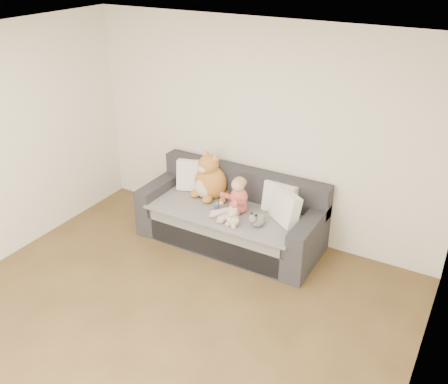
% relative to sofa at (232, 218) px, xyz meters
% --- Properties ---
extents(room_shell, '(5.00, 5.00, 5.00)m').
position_rel_sofa_xyz_m(room_shell, '(0.13, -1.64, 0.99)').
color(room_shell, brown).
rests_on(room_shell, ground).
extents(sofa, '(2.20, 0.94, 0.85)m').
position_rel_sofa_xyz_m(sofa, '(0.00, 0.00, 0.00)').
color(sofa, '#27272C').
rests_on(sofa, ground).
extents(cushion_left, '(0.46, 0.32, 0.40)m').
position_rel_sofa_xyz_m(cushion_left, '(-0.64, 0.16, 0.36)').
color(cushion_left, white).
rests_on(cushion_left, sofa).
extents(cushion_right_back, '(0.41, 0.21, 0.37)m').
position_rel_sofa_xyz_m(cushion_right_back, '(0.55, 0.15, 0.34)').
color(cushion_right_back, white).
rests_on(cushion_right_back, sofa).
extents(cushion_right_front, '(0.44, 0.38, 0.39)m').
position_rel_sofa_xyz_m(cushion_right_front, '(0.69, -0.03, 0.35)').
color(cushion_right_front, white).
rests_on(cushion_right_front, sofa).
extents(toddler, '(0.35, 0.46, 0.46)m').
position_rel_sofa_xyz_m(toddler, '(0.12, -0.12, 0.35)').
color(toddler, '#C85A46').
rests_on(toddler, sofa).
extents(plush_cat, '(0.48, 0.43, 0.63)m').
position_rel_sofa_xyz_m(plush_cat, '(-0.36, 0.09, 0.39)').
color(plush_cat, '#B27B27').
rests_on(plush_cat, sofa).
extents(teddy_bear, '(0.19, 0.14, 0.24)m').
position_rel_sofa_xyz_m(teddy_bear, '(0.23, -0.39, 0.26)').
color(teddy_bear, '#C7B489').
rests_on(teddy_bear, sofa).
extents(plush_cow, '(0.15, 0.23, 0.19)m').
position_rel_sofa_xyz_m(plush_cow, '(0.46, -0.26, 0.24)').
color(plush_cow, white).
rests_on(plush_cow, sofa).
extents(sippy_cup, '(0.10, 0.07, 0.11)m').
position_rel_sofa_xyz_m(sippy_cup, '(-0.11, -0.17, 0.22)').
color(sippy_cup, '#643BA1').
rests_on(sippy_cup, sofa).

